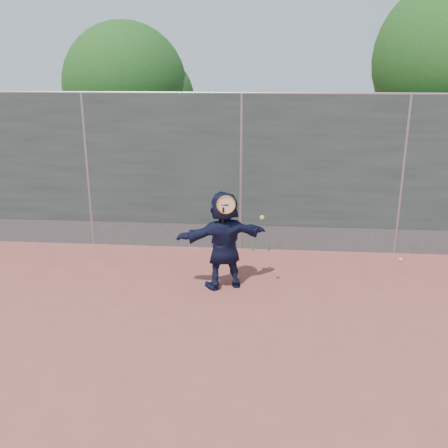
{
  "coord_description": "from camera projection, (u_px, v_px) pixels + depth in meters",
  "views": [
    {
      "loc": [
        0.49,
        -5.83,
        3.46
      ],
      "look_at": [
        -0.17,
        1.68,
        1.08
      ],
      "focal_mm": 40.0,
      "sensor_mm": 36.0,
      "label": 1
    }
  ],
  "objects": [
    {
      "name": "ball_ground",
      "position": [
        400.0,
        260.0,
        9.27
      ],
      "size": [
        0.07,
        0.07,
        0.07
      ],
      "primitive_type": "sphere",
      "color": "#C8F035",
      "rests_on": "ground"
    },
    {
      "name": "fence",
      "position": [
        241.0,
        170.0,
        9.47
      ],
      "size": [
        20.0,
        0.06,
        3.03
      ],
      "color": "#38423D",
      "rests_on": "ground"
    },
    {
      "name": "weed_clump",
      "position": [
        255.0,
        244.0,
        9.77
      ],
      "size": [
        0.68,
        0.07,
        0.3
      ],
      "color": "#387226",
      "rests_on": "ground"
    },
    {
      "name": "swing_action",
      "position": [
        230.0,
        207.0,
        7.61
      ],
      "size": [
        0.73,
        0.13,
        0.51
      ],
      "color": "orange",
      "rests_on": "ground"
    },
    {
      "name": "ground",
      "position": [
        225.0,
        339.0,
        6.62
      ],
      "size": [
        80.0,
        80.0,
        0.0
      ],
      "primitive_type": "plane",
      "color": "#9E4C42",
      "rests_on": "ground"
    },
    {
      "name": "player",
      "position": [
        224.0,
        240.0,
        7.99
      ],
      "size": [
        1.57,
        0.99,
        1.61
      ],
      "primitive_type": "imported",
      "rotation": [
        0.0,
        0.0,
        3.52
      ],
      "color": "black",
      "rests_on": "ground"
    },
    {
      "name": "tree_left",
      "position": [
        132.0,
        89.0,
        12.19
      ],
      "size": [
        3.15,
        3.0,
        4.53
      ],
      "color": "#382314",
      "rests_on": "ground"
    }
  ]
}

